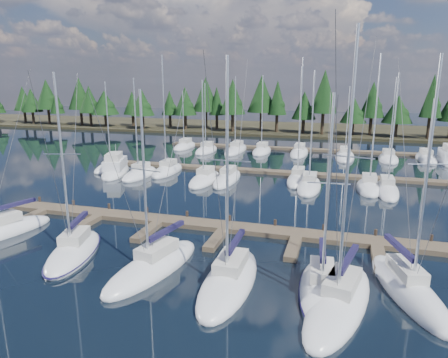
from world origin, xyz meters
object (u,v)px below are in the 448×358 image
(main_dock, at_px, (224,229))
(front_sailboat_1, at_px, (74,252))
(front_sailboat_6, at_px, (408,289))
(front_sailboat_5, at_px, (339,302))
(front_sailboat_2, at_px, (154,266))
(motor_yacht_left, at_px, (115,170))
(front_sailboat_3, at_px, (229,280))
(front_sailboat_4, at_px, (321,290))

(main_dock, xyz_separation_m, front_sailboat_1, (-9.14, -7.57, 0.08))
(front_sailboat_6, bearing_deg, front_sailboat_5, -145.50)
(front_sailboat_1, height_order, front_sailboat_2, front_sailboat_1)
(main_dock, bearing_deg, front_sailboat_2, -107.78)
(front_sailboat_2, distance_m, motor_yacht_left, 30.46)
(front_sailboat_3, distance_m, motor_yacht_left, 34.25)
(front_sailboat_2, distance_m, front_sailboat_3, 5.41)
(main_dock, height_order, front_sailboat_1, front_sailboat_1)
(front_sailboat_2, bearing_deg, front_sailboat_3, -5.18)
(front_sailboat_4, bearing_deg, front_sailboat_1, 178.41)
(front_sailboat_1, bearing_deg, front_sailboat_2, -4.04)
(front_sailboat_1, bearing_deg, motor_yacht_left, 114.99)
(front_sailboat_3, relative_size, front_sailboat_4, 1.15)
(main_dock, distance_m, front_sailboat_5, 13.13)
(main_dock, relative_size, front_sailboat_3, 3.05)
(front_sailboat_4, bearing_deg, front_sailboat_2, 179.89)
(main_dock, xyz_separation_m, front_sailboat_6, (13.28, -6.51, 0.10))
(front_sailboat_1, xyz_separation_m, front_sailboat_3, (11.95, -0.95, 0.00))
(front_sailboat_4, relative_size, front_sailboat_6, 0.87)
(front_sailboat_5, relative_size, front_sailboat_6, 1.09)
(front_sailboat_1, bearing_deg, main_dock, 39.61)
(main_dock, xyz_separation_m, motor_yacht_left, (-20.43, 16.64, 0.31))
(front_sailboat_3, bearing_deg, front_sailboat_2, 174.82)
(front_sailboat_5, xyz_separation_m, front_sailboat_6, (3.89, 2.67, 0.00))
(front_sailboat_5, height_order, motor_yacht_left, front_sailboat_5)
(front_sailboat_1, height_order, front_sailboat_3, front_sailboat_3)
(main_dock, xyz_separation_m, front_sailboat_4, (8.34, -8.05, 0.08))
(front_sailboat_1, relative_size, front_sailboat_6, 0.95)
(front_sailboat_3, bearing_deg, main_dock, 108.26)
(front_sailboat_1, xyz_separation_m, front_sailboat_5, (18.53, -1.61, 0.01))
(front_sailboat_3, xyz_separation_m, front_sailboat_6, (10.47, 2.01, 0.01))
(front_sailboat_1, bearing_deg, front_sailboat_3, -4.55)
(front_sailboat_4, bearing_deg, front_sailboat_5, -47.08)
(front_sailboat_3, height_order, front_sailboat_5, front_sailboat_5)
(main_dock, xyz_separation_m, front_sailboat_5, (9.39, -9.18, 0.09))
(front_sailboat_1, xyz_separation_m, motor_yacht_left, (-11.29, 24.21, 0.23))
(front_sailboat_5, distance_m, motor_yacht_left, 39.45)
(front_sailboat_2, relative_size, front_sailboat_3, 0.88)
(front_sailboat_1, xyz_separation_m, front_sailboat_6, (22.43, 1.06, 0.01))
(front_sailboat_4, height_order, motor_yacht_left, front_sailboat_4)
(front_sailboat_6, bearing_deg, main_dock, 153.90)
(main_dock, bearing_deg, front_sailboat_6, -26.10)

